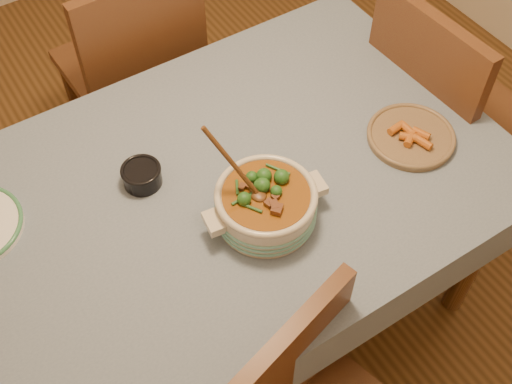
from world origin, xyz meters
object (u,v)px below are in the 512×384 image
at_px(dining_table, 219,205).
at_px(chair_right, 435,105).
at_px(chair_far, 137,66).
at_px(condiment_bowl, 142,175).
at_px(fried_plate, 411,135).
at_px(stew_casserole, 266,203).

distance_m(dining_table, chair_right, 0.90).
relative_size(chair_far, chair_right, 0.99).
xyz_separation_m(condiment_bowl, fried_plate, (0.74, -0.28, -0.02)).
bearing_deg(condiment_bowl, chair_far, 67.57).
height_order(dining_table, chair_right, chair_right).
bearing_deg(condiment_bowl, fried_plate, -20.82).
bearing_deg(fried_plate, chair_right, 29.75).
bearing_deg(dining_table, condiment_bowl, 143.33).
height_order(condiment_bowl, chair_far, chair_far).
bearing_deg(chair_right, condiment_bowl, 82.31).
height_order(condiment_bowl, chair_right, chair_right).
bearing_deg(chair_far, chair_right, 134.93).
xyz_separation_m(stew_casserole, condiment_bowl, (-0.22, 0.29, -0.03)).
xyz_separation_m(stew_casserole, chair_far, (0.05, 0.95, -0.26)).
bearing_deg(condiment_bowl, stew_casserole, -52.23).
bearing_deg(chair_far, stew_casserole, 85.68).
distance_m(stew_casserole, chair_right, 0.90).
bearing_deg(stew_casserole, fried_plate, 0.69).
bearing_deg(fried_plate, condiment_bowl, 159.18).
distance_m(stew_casserole, fried_plate, 0.52).
xyz_separation_m(fried_plate, chair_right, (0.33, 0.19, -0.21)).
relative_size(fried_plate, chair_right, 0.34).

